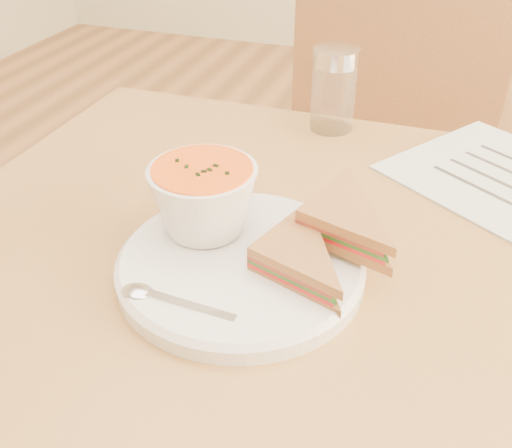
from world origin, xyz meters
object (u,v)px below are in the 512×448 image
at_px(condiment_shaker, 334,90).
at_px(plate, 241,266).
at_px(soup_bowl, 204,202).
at_px(chair_far, 374,202).

bearing_deg(condiment_shaker, plate, -91.47).
xyz_separation_m(soup_bowl, condiment_shaker, (0.06, 0.34, 0.01)).
relative_size(chair_far, soup_bowl, 8.74).
height_order(chair_far, condiment_shaker, chair_far).
bearing_deg(chair_far, soup_bowl, 75.04).
relative_size(plate, soup_bowl, 2.23).
bearing_deg(condiment_shaker, chair_far, 73.43).
bearing_deg(plate, condiment_shaker, 88.53).
xyz_separation_m(chair_far, condiment_shaker, (-0.06, -0.21, 0.31)).
relative_size(chair_far, condiment_shaker, 8.12).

